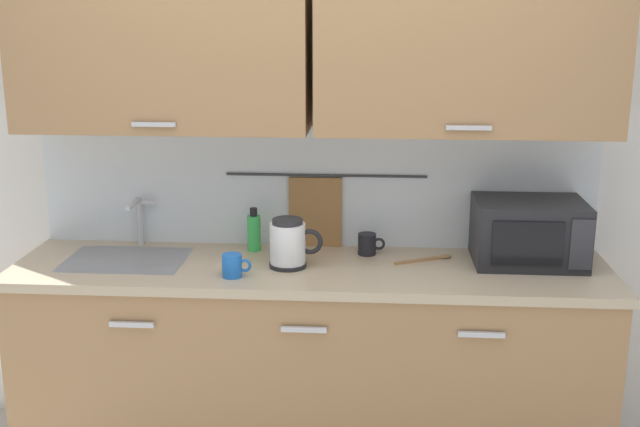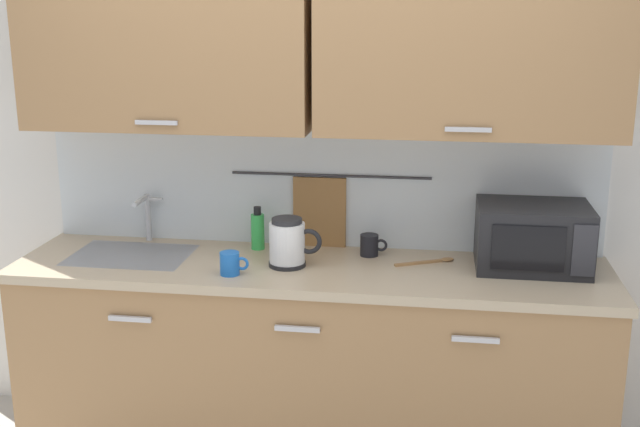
{
  "view_description": "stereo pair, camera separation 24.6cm",
  "coord_description": "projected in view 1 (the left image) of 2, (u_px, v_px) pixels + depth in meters",
  "views": [
    {
      "loc": [
        0.27,
        -2.86,
        1.97
      ],
      "look_at": [
        0.04,
        0.33,
        1.12
      ],
      "focal_mm": 44.2,
      "sensor_mm": 36.0,
      "label": 1
    },
    {
      "loc": [
        0.51,
        -2.83,
        1.97
      ],
      "look_at": [
        0.04,
        0.33,
        1.12
      ],
      "focal_mm": 44.2,
      "sensor_mm": 36.0,
      "label": 2
    }
  ],
  "objects": [
    {
      "name": "microwave",
      "position": [
        529.0,
        232.0,
        3.34
      ],
      "size": [
        0.46,
        0.35,
        0.27
      ],
      "color": "black",
      "rests_on": "counter_unit"
    },
    {
      "name": "counter_unit",
      "position": [
        308.0,
        361.0,
        3.45
      ],
      "size": [
        2.53,
        0.64,
        0.9
      ],
      "color": "#997047",
      "rests_on": "ground"
    },
    {
      "name": "mug_by_kettle",
      "position": [
        368.0,
        244.0,
        3.47
      ],
      "size": [
        0.12,
        0.08,
        0.09
      ],
      "color": "black",
      "rests_on": "counter_unit"
    },
    {
      "name": "electric_kettle",
      "position": [
        289.0,
        244.0,
        3.29
      ],
      "size": [
        0.23,
        0.16,
        0.21
      ],
      "color": "black",
      "rests_on": "counter_unit"
    },
    {
      "name": "mug_near_sink",
      "position": [
        233.0,
        266.0,
        3.18
      ],
      "size": [
        0.12,
        0.08,
        0.09
      ],
      "color": "blue",
      "rests_on": "counter_unit"
    },
    {
      "name": "dish_soap_bottle",
      "position": [
        254.0,
        232.0,
        3.52
      ],
      "size": [
        0.06,
        0.06,
        0.2
      ],
      "color": "green",
      "rests_on": "counter_unit"
    },
    {
      "name": "wooden_spoon",
      "position": [
        430.0,
        259.0,
        3.41
      ],
      "size": [
        0.26,
        0.15,
        0.01
      ],
      "color": "#9E7042",
      "rests_on": "counter_unit"
    },
    {
      "name": "sink_faucet",
      "position": [
        138.0,
        215.0,
        3.57
      ],
      "size": [
        0.09,
        0.17,
        0.22
      ],
      "color": "#B2B5BA",
      "rests_on": "counter_unit"
    },
    {
      "name": "back_wall_assembly",
      "position": [
        314.0,
        111.0,
        3.4
      ],
      "size": [
        3.7,
        0.41,
        2.5
      ],
      "color": "silver",
      "rests_on": "ground"
    }
  ]
}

